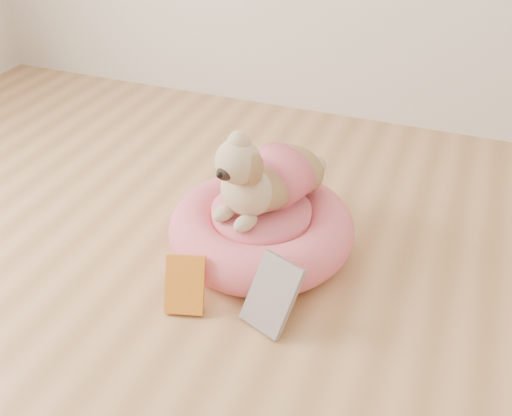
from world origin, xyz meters
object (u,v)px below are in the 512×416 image
(dog, at_px, (265,163))
(book_white, at_px, (272,295))
(pet_bed, at_px, (261,228))
(book_yellow, at_px, (185,285))

(dog, distance_m, book_white, 0.44)
(pet_bed, height_order, dog, dog)
(dog, relative_size, book_yellow, 2.49)
(dog, xyz_separation_m, book_white, (0.16, -0.35, -0.23))
(dog, relative_size, book_white, 2.01)
(book_yellow, bearing_deg, pet_bed, 56.67)
(book_yellow, bearing_deg, dog, 57.15)
(book_yellow, bearing_deg, book_white, -8.73)
(book_yellow, xyz_separation_m, book_white, (0.27, 0.04, 0.02))
(book_yellow, height_order, book_white, book_white)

